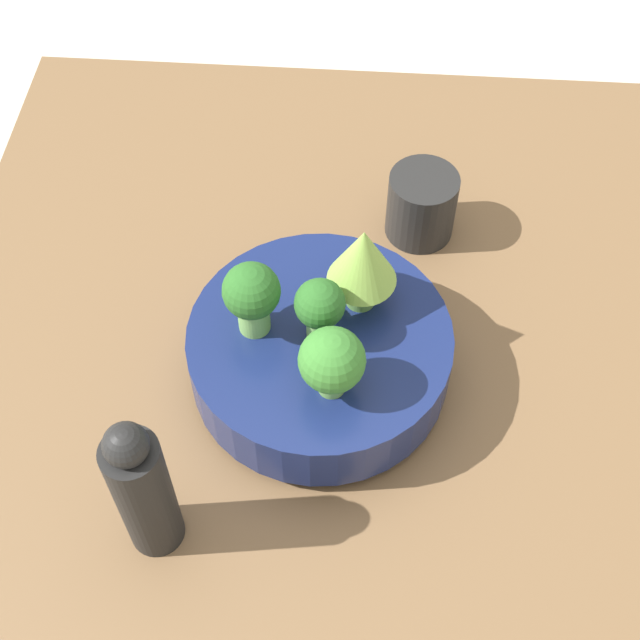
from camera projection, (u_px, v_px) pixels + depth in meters
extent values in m
plane|color=beige|center=(325.00, 396.00, 0.92)|extent=(6.00, 6.00, 0.00)
cube|color=brown|center=(325.00, 387.00, 0.90)|extent=(0.95, 0.82, 0.03)
cylinder|color=navy|center=(320.00, 371.00, 0.88)|extent=(0.11, 0.11, 0.01)
cylinder|color=navy|center=(320.00, 350.00, 0.85)|extent=(0.25, 0.25, 0.06)
cylinder|color=#6BA34C|center=(331.00, 380.00, 0.78)|extent=(0.02, 0.02, 0.02)
sphere|color=#387A2D|center=(332.00, 360.00, 0.76)|extent=(0.06, 0.06, 0.06)
cylinder|color=#7AB256|center=(320.00, 322.00, 0.82)|extent=(0.02, 0.02, 0.03)
sphere|color=#286023|center=(320.00, 301.00, 0.79)|extent=(0.05, 0.05, 0.05)
cylinder|color=#609347|center=(361.00, 290.00, 0.84)|extent=(0.03, 0.03, 0.03)
cone|color=#84AD47|center=(363.00, 256.00, 0.80)|extent=(0.07, 0.07, 0.07)
cylinder|color=#7AB256|center=(254.00, 315.00, 0.82)|extent=(0.03, 0.03, 0.04)
sphere|color=#286023|center=(251.00, 291.00, 0.79)|extent=(0.05, 0.05, 0.05)
cylinder|color=black|center=(421.00, 205.00, 0.97)|extent=(0.08, 0.08, 0.08)
cylinder|color=black|center=(145.00, 495.00, 0.73)|extent=(0.05, 0.05, 0.15)
sphere|color=black|center=(126.00, 445.00, 0.66)|extent=(0.04, 0.04, 0.04)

